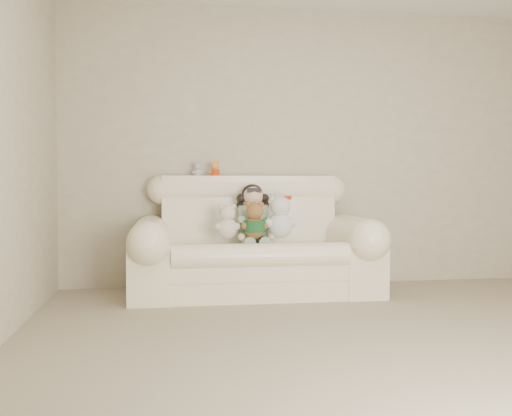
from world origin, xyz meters
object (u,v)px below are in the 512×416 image
object	(u,v)px
seated_child	(253,214)
white_cat	(280,212)
cream_teddy	(227,218)
brown_teddy	(255,217)
sofa	(254,235)

from	to	relation	value
seated_child	white_cat	xyz separation A→B (m)	(0.20, -0.22, 0.02)
white_cat	cream_teddy	xyz separation A→B (m)	(-0.44, 0.02, -0.04)
white_cat	cream_teddy	world-z (taller)	white_cat
white_cat	seated_child	bearing A→B (deg)	152.82
seated_child	brown_teddy	bearing A→B (deg)	-90.56
sofa	seated_child	xyz separation A→B (m)	(0.00, 0.08, 0.18)
sofa	seated_child	bearing A→B (deg)	89.54
cream_teddy	white_cat	bearing A→B (deg)	1.94
sofa	brown_teddy	xyz separation A→B (m)	(-0.02, -0.16, 0.17)
sofa	white_cat	bearing A→B (deg)	-35.53
cream_teddy	seated_child	bearing A→B (deg)	43.88
seated_child	cream_teddy	bearing A→B (deg)	-136.05
brown_teddy	cream_teddy	distance (m)	0.23
sofa	seated_child	world-z (taller)	sofa
white_cat	cream_teddy	distance (m)	0.44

